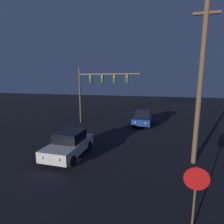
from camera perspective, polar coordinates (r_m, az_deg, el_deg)
car_near at (r=12.16m, az=-13.82°, el=-10.12°), size 1.97×4.17×1.68m
car_far at (r=20.14m, az=10.05°, el=-1.85°), size 2.05×4.20×1.68m
traffic_signal_mast at (r=20.10m, az=-4.64°, el=9.06°), size 7.09×0.30×6.49m
stop_sign at (r=6.58m, az=25.61°, el=-21.38°), size 0.77×0.07×2.36m
utility_pole at (r=11.26m, az=26.87°, el=8.51°), size 1.38×0.28×9.49m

